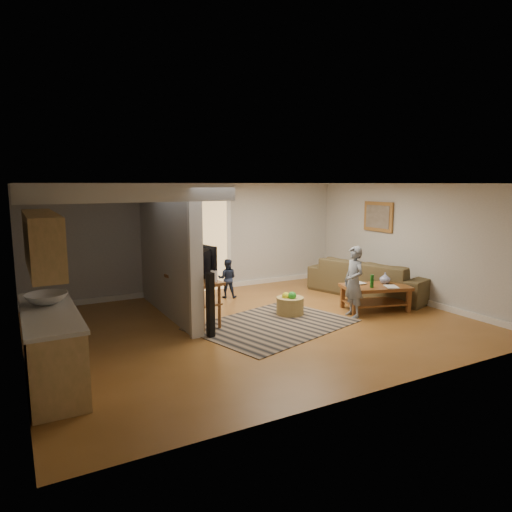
{
  "coord_description": "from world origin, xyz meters",
  "views": [
    {
      "loc": [
        -3.79,
        -6.88,
        2.49
      ],
      "look_at": [
        0.42,
        0.85,
        1.1
      ],
      "focal_mm": 32.0,
      "sensor_mm": 36.0,
      "label": 1
    }
  ],
  "objects_px": {
    "speaker_right": "(158,276)",
    "child": "(353,317)",
    "sofa": "(369,295)",
    "tv_console": "(195,282)",
    "toy_basket": "(290,305)",
    "coffee_table": "(376,291)",
    "speaker_left": "(210,305)",
    "toddler": "(227,297)"
  },
  "relations": [
    {
      "from": "speaker_right",
      "to": "child",
      "type": "distance_m",
      "value": 4.23
    },
    {
      "from": "sofa",
      "to": "child",
      "type": "distance_m",
      "value": 1.87
    },
    {
      "from": "tv_console",
      "to": "toy_basket",
      "type": "height_order",
      "value": "tv_console"
    },
    {
      "from": "coffee_table",
      "to": "toy_basket",
      "type": "distance_m",
      "value": 1.78
    },
    {
      "from": "speaker_right",
      "to": "child",
      "type": "bearing_deg",
      "value": -66.4
    },
    {
      "from": "child",
      "to": "speaker_right",
      "type": "bearing_deg",
      "value": -130.89
    },
    {
      "from": "coffee_table",
      "to": "speaker_left",
      "type": "relative_size",
      "value": 1.34
    },
    {
      "from": "tv_console",
      "to": "toddler",
      "type": "bearing_deg",
      "value": 37.45
    },
    {
      "from": "speaker_left",
      "to": "toddler",
      "type": "height_order",
      "value": "speaker_left"
    },
    {
      "from": "toy_basket",
      "to": "child",
      "type": "bearing_deg",
      "value": -35.31
    },
    {
      "from": "toddler",
      "to": "child",
      "type": "bearing_deg",
      "value": 150.34
    },
    {
      "from": "coffee_table",
      "to": "toy_basket",
      "type": "xyz_separation_m",
      "value": [
        -1.69,
        0.53,
        -0.2
      ]
    },
    {
      "from": "sofa",
      "to": "speaker_right",
      "type": "bearing_deg",
      "value": 48.17
    },
    {
      "from": "tv_console",
      "to": "speaker_right",
      "type": "height_order",
      "value": "tv_console"
    },
    {
      "from": "coffee_table",
      "to": "tv_console",
      "type": "height_order",
      "value": "tv_console"
    },
    {
      "from": "tv_console",
      "to": "toddler",
      "type": "relative_size",
      "value": 1.6
    },
    {
      "from": "coffee_table",
      "to": "speaker_right",
      "type": "xyz_separation_m",
      "value": [
        -3.54,
        2.95,
        0.12
      ]
    },
    {
      "from": "toy_basket",
      "to": "child",
      "type": "relative_size",
      "value": 0.39
    },
    {
      "from": "sofa",
      "to": "tv_console",
      "type": "relative_size",
      "value": 1.98
    },
    {
      "from": "sofa",
      "to": "coffee_table",
      "type": "xyz_separation_m",
      "value": [
        -0.76,
        -1.0,
        0.39
      ]
    },
    {
      "from": "coffee_table",
      "to": "child",
      "type": "bearing_deg",
      "value": -167.71
    },
    {
      "from": "coffee_table",
      "to": "tv_console",
      "type": "relative_size",
      "value": 1.04
    },
    {
      "from": "speaker_right",
      "to": "toddler",
      "type": "relative_size",
      "value": 1.18
    },
    {
      "from": "speaker_left",
      "to": "toy_basket",
      "type": "relative_size",
      "value": 2.06
    },
    {
      "from": "speaker_left",
      "to": "sofa",
      "type": "bearing_deg",
      "value": -1.89
    },
    {
      "from": "tv_console",
      "to": "speaker_left",
      "type": "relative_size",
      "value": 1.28
    },
    {
      "from": "sofa",
      "to": "speaker_right",
      "type": "distance_m",
      "value": 4.75
    },
    {
      "from": "toddler",
      "to": "coffee_table",
      "type": "bearing_deg",
      "value": 162.87
    },
    {
      "from": "sofa",
      "to": "toy_basket",
      "type": "xyz_separation_m",
      "value": [
        -2.44,
        -0.46,
        0.19
      ]
    },
    {
      "from": "toddler",
      "to": "speaker_right",
      "type": "bearing_deg",
      "value": 5.07
    },
    {
      "from": "child",
      "to": "toddler",
      "type": "bearing_deg",
      "value": -142.61
    },
    {
      "from": "sofa",
      "to": "speaker_right",
      "type": "relative_size",
      "value": 2.7
    },
    {
      "from": "tv_console",
      "to": "speaker_right",
      "type": "xyz_separation_m",
      "value": [
        -0.07,
        2.03,
        -0.25
      ]
    },
    {
      "from": "toy_basket",
      "to": "tv_console",
      "type": "bearing_deg",
      "value": 167.89
    },
    {
      "from": "speaker_right",
      "to": "speaker_left",
      "type": "bearing_deg",
      "value": -108.79
    },
    {
      "from": "tv_console",
      "to": "sofa",
      "type": "bearing_deg",
      "value": -8.81
    },
    {
      "from": "toy_basket",
      "to": "toddler",
      "type": "distance_m",
      "value": 1.87
    },
    {
      "from": "toddler",
      "to": "toy_basket",
      "type": "bearing_deg",
      "value": 135.2
    },
    {
      "from": "sofa",
      "to": "speaker_left",
      "type": "height_order",
      "value": "speaker_left"
    },
    {
      "from": "speaker_left",
      "to": "speaker_right",
      "type": "xyz_separation_m",
      "value": [
        0.0,
        2.9,
        -0.03
      ]
    },
    {
      "from": "coffee_table",
      "to": "speaker_left",
      "type": "bearing_deg",
      "value": 179.23
    },
    {
      "from": "coffee_table",
      "to": "child",
      "type": "distance_m",
      "value": 0.83
    }
  ]
}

